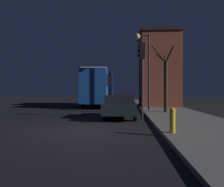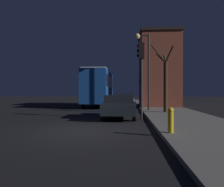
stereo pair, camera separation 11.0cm
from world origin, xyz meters
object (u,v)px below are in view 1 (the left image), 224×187
Objects in this scene: streetlamp at (144,56)px; car_near_lane at (120,106)px; traffic_light at (142,65)px; car_mid_lane at (124,100)px; bare_tree at (166,80)px; bus at (99,85)px; fire_hydrant at (172,119)px.

streetlamp is 1.39× the size of car_near_lane.
car_mid_lane is (-1.05, 8.45, -2.38)m from traffic_light.
bare_tree is at bearing 59.58° from traffic_light.
fire_hydrant is (4.58, -15.65, -1.64)m from bus.
bus is at bearing 126.70° from bare_tree.
traffic_light is at bearing -30.59° from car_near_lane.
bare_tree is at bearing -59.94° from car_mid_lane.
bare_tree is 8.21m from fire_hydrant.
traffic_light is 0.93× the size of bare_tree.
traffic_light is 4.84× the size of fire_hydrant.
streetlamp is at bearing 91.34° from fire_hydrant.
traffic_light is 3.88m from bare_tree.
bare_tree is 4.41m from car_near_lane.
streetlamp is 5.17m from traffic_light.
car_mid_lane is (0.20, 7.71, 0.00)m from car_near_lane.
bare_tree is (1.41, -1.68, -2.02)m from streetlamp.
streetlamp is at bearing 67.19° from car_near_lane.
streetlamp reaches higher than fire_hydrant.
traffic_light is 2.79m from car_near_lane.
bare_tree is at bearing 38.66° from car_near_lane.
streetlamp is 1.52× the size of car_mid_lane.
car_near_lane is (-3.19, -2.55, -1.66)m from bare_tree.
fire_hydrant is at bearing -80.81° from traffic_light.
traffic_light reaches higher than bus.
car_mid_lane reaches higher than fire_hydrant.
streetlamp is at bearing -54.25° from bus.
traffic_light reaches higher than fire_hydrant.
bare_tree is at bearing 81.50° from fire_hydrant.
streetlamp reaches higher than car_mid_lane.
car_mid_lane is at bearing 114.41° from streetlamp.
car_near_lane is at bearing -141.34° from bare_tree.
streetlamp reaches higher than traffic_light.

